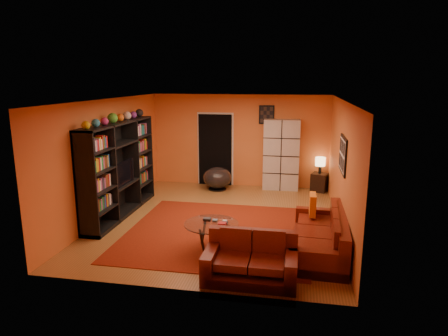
% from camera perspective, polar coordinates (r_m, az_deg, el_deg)
% --- Properties ---
extents(floor, '(6.00, 6.00, 0.00)m').
position_cam_1_polar(floor, '(8.81, -0.64, -7.44)').
color(floor, brown).
rests_on(floor, ground).
extents(ceiling, '(6.00, 6.00, 0.00)m').
position_cam_1_polar(ceiling, '(8.28, -0.69, 9.70)').
color(ceiling, white).
rests_on(ceiling, wall_back).
extents(wall_back, '(6.00, 0.00, 6.00)m').
position_cam_1_polar(wall_back, '(11.36, 2.24, 3.91)').
color(wall_back, orange).
rests_on(wall_back, floor).
extents(wall_front, '(6.00, 0.00, 6.00)m').
position_cam_1_polar(wall_front, '(5.63, -6.55, -5.30)').
color(wall_front, orange).
rests_on(wall_front, floor).
extents(wall_left, '(0.00, 6.00, 6.00)m').
position_cam_1_polar(wall_left, '(9.25, -16.05, 1.40)').
color(wall_left, orange).
rests_on(wall_left, floor).
extents(wall_right, '(0.00, 6.00, 6.00)m').
position_cam_1_polar(wall_right, '(8.35, 16.42, 0.20)').
color(wall_right, orange).
rests_on(wall_right, floor).
extents(rug, '(3.60, 3.60, 0.01)m').
position_cam_1_polar(rug, '(8.15, -0.90, -9.11)').
color(rug, '#5E170A').
rests_on(rug, floor).
extents(doorway, '(0.95, 0.10, 2.04)m').
position_cam_1_polar(doorway, '(11.49, -1.26, 2.60)').
color(doorway, black).
rests_on(doorway, floor).
extents(wall_art_right, '(0.03, 1.00, 0.70)m').
position_cam_1_polar(wall_art_right, '(8.00, 16.63, 1.84)').
color(wall_art_right, black).
rests_on(wall_art_right, wall_right).
extents(wall_art_back, '(0.42, 0.03, 0.52)m').
position_cam_1_polar(wall_art_back, '(11.17, 6.11, 7.58)').
color(wall_art_back, black).
rests_on(wall_art_back, wall_back).
extents(entertainment_unit, '(0.45, 3.00, 2.10)m').
position_cam_1_polar(entertainment_unit, '(9.21, -14.70, -0.16)').
color(entertainment_unit, black).
rests_on(entertainment_unit, floor).
extents(tv, '(0.93, 0.12, 0.53)m').
position_cam_1_polar(tv, '(9.13, -14.61, -0.68)').
color(tv, black).
rests_on(tv, entertainment_unit).
extents(sofa, '(1.03, 2.29, 0.85)m').
position_cam_1_polar(sofa, '(7.41, 14.08, -9.47)').
color(sofa, '#52130A').
rests_on(sofa, rug).
extents(loveseat, '(1.41, 0.85, 0.85)m').
position_cam_1_polar(loveseat, '(6.35, 3.89, -12.93)').
color(loveseat, '#52130A').
rests_on(loveseat, rug).
extents(throw_pillow, '(0.12, 0.42, 0.42)m').
position_cam_1_polar(throw_pillow, '(7.99, 12.55, -5.11)').
color(throw_pillow, orange).
rests_on(throw_pillow, sofa).
extents(coffee_table, '(0.98, 0.98, 0.49)m').
position_cam_1_polar(coffee_table, '(7.22, -1.81, -8.29)').
color(coffee_table, silver).
rests_on(coffee_table, floor).
extents(storage_cabinet, '(0.98, 0.45, 1.95)m').
position_cam_1_polar(storage_cabinet, '(11.12, 8.18, 1.89)').
color(storage_cabinet, '#BCB6AD').
rests_on(storage_cabinet, floor).
extents(bowl_chair, '(0.78, 0.78, 0.63)m').
position_cam_1_polar(bowl_chair, '(11.06, -0.96, -1.41)').
color(bowl_chair, black).
rests_on(bowl_chair, floor).
extents(side_table, '(0.50, 0.50, 0.50)m').
position_cam_1_polar(side_table, '(11.24, 13.45, -2.00)').
color(side_table, black).
rests_on(side_table, floor).
extents(table_lamp, '(0.27, 0.27, 0.45)m').
position_cam_1_polar(table_lamp, '(11.11, 13.60, 0.81)').
color(table_lamp, black).
rests_on(table_lamp, side_table).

